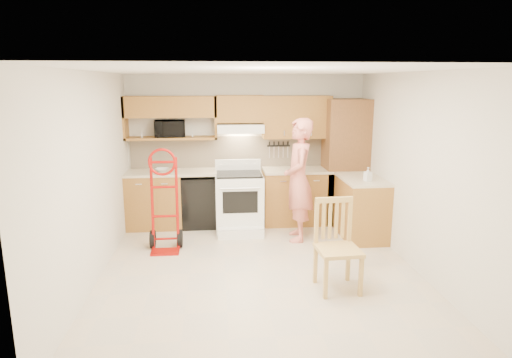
{
  "coord_description": "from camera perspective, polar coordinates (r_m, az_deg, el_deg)",
  "views": [
    {
      "loc": [
        -0.53,
        -5.23,
        2.37
      ],
      "look_at": [
        0.0,
        0.5,
        1.1
      ],
      "focal_mm": 30.85,
      "sensor_mm": 36.0,
      "label": 1
    }
  ],
  "objects": [
    {
      "name": "floor",
      "position": [
        5.77,
        0.47,
        -11.92
      ],
      "size": [
        4.0,
        4.5,
        0.02
      ],
      "primitive_type": "cube",
      "color": "#BEB09B",
      "rests_on": "ground"
    },
    {
      "name": "ceiling",
      "position": [
        5.26,
        0.52,
        13.98
      ],
      "size": [
        4.0,
        4.5,
        0.02
      ],
      "primitive_type": "cube",
      "color": "white",
      "rests_on": "ground"
    },
    {
      "name": "wall_back",
      "position": [
        7.59,
        -1.23,
        3.95
      ],
      "size": [
        4.0,
        0.02,
        2.5
      ],
      "primitive_type": "cube",
      "color": "beige",
      "rests_on": "ground"
    },
    {
      "name": "wall_front",
      "position": [
        3.22,
        4.6,
        -7.93
      ],
      "size": [
        4.0,
        0.02,
        2.5
      ],
      "primitive_type": "cube",
      "color": "beige",
      "rests_on": "ground"
    },
    {
      "name": "wall_left",
      "position": [
        5.55,
        -20.64,
        -0.0
      ],
      "size": [
        0.02,
        4.5,
        2.5
      ],
      "primitive_type": "cube",
      "color": "beige",
      "rests_on": "ground"
    },
    {
      "name": "wall_right",
      "position": [
        5.92,
        20.24,
        0.77
      ],
      "size": [
        0.02,
        4.5,
        2.5
      ],
      "primitive_type": "cube",
      "color": "beige",
      "rests_on": "ground"
    },
    {
      "name": "backsplash",
      "position": [
        7.57,
        -1.22,
        3.55
      ],
      "size": [
        3.92,
        0.03,
        0.55
      ],
      "primitive_type": "cube",
      "color": "beige",
      "rests_on": "wall_back"
    },
    {
      "name": "lower_cab_left",
      "position": [
        7.5,
        -12.94,
        -2.72
      ],
      "size": [
        0.9,
        0.6,
        0.9
      ],
      "primitive_type": "cube",
      "color": "olive",
      "rests_on": "ground"
    },
    {
      "name": "dishwasher",
      "position": [
        7.44,
        -7.2,
        -2.81
      ],
      "size": [
        0.6,
        0.6,
        0.85
      ],
      "primitive_type": "cube",
      "color": "black",
      "rests_on": "ground"
    },
    {
      "name": "lower_cab_right",
      "position": [
        7.55,
        5.26,
        -2.34
      ],
      "size": [
        1.14,
        0.6,
        0.9
      ],
      "primitive_type": "cube",
      "color": "olive",
      "rests_on": "ground"
    },
    {
      "name": "countertop_left",
      "position": [
        7.36,
        -10.8,
        0.85
      ],
      "size": [
        1.5,
        0.63,
        0.04
      ],
      "primitive_type": "cube",
      "color": "beige",
      "rests_on": "lower_cab_left"
    },
    {
      "name": "countertop_right",
      "position": [
        7.45,
        5.33,
        1.16
      ],
      "size": [
        1.14,
        0.63,
        0.04
      ],
      "primitive_type": "cube",
      "color": "beige",
      "rests_on": "lower_cab_right"
    },
    {
      "name": "cab_return_right",
      "position": [
        7.02,
        13.47,
        -3.77
      ],
      "size": [
        0.6,
        1.0,
        0.9
      ],
      "primitive_type": "cube",
      "color": "olive",
      "rests_on": "ground"
    },
    {
      "name": "countertop_return",
      "position": [
        6.91,
        13.66,
        -0.02
      ],
      "size": [
        0.63,
        1.0,
        0.04
      ],
      "primitive_type": "cube",
      "color": "beige",
      "rests_on": "cab_return_right"
    },
    {
      "name": "pantry_tall",
      "position": [
        7.62,
        11.43,
        2.21
      ],
      "size": [
        0.7,
        0.6,
        2.1
      ],
      "primitive_type": "cube",
      "color": "brown",
      "rests_on": "ground"
    },
    {
      "name": "upper_cab_left",
      "position": [
        7.36,
        -11.04,
        9.18
      ],
      "size": [
        1.5,
        0.33,
        0.34
      ],
      "primitive_type": "cube",
      "color": "olive",
      "rests_on": "wall_back"
    },
    {
      "name": "upper_shelf_mw",
      "position": [
        7.4,
        -10.88,
        5.23
      ],
      "size": [
        1.5,
        0.33,
        0.04
      ],
      "primitive_type": "cube",
      "color": "olive",
      "rests_on": "wall_back"
    },
    {
      "name": "upper_cab_center",
      "position": [
        7.34,
        -2.11,
        9.07
      ],
      "size": [
        0.76,
        0.33,
        0.44
      ],
      "primitive_type": "cube",
      "color": "olive",
      "rests_on": "wall_back"
    },
    {
      "name": "upper_cab_right",
      "position": [
        7.46,
        5.28,
        8.01
      ],
      "size": [
        1.14,
        0.33,
        0.7
      ],
      "primitive_type": "cube",
      "color": "olive",
      "rests_on": "wall_back"
    },
    {
      "name": "range_hood",
      "position": [
        7.3,
        -2.06,
        6.61
      ],
      "size": [
        0.76,
        0.46,
        0.14
      ],
      "primitive_type": "cube",
      "color": "white",
      "rests_on": "wall_back"
    },
    {
      "name": "knife_strip",
      "position": [
        7.6,
        2.95,
        3.87
      ],
      "size": [
        0.4,
        0.05,
        0.29
      ],
      "primitive_type": null,
      "color": "black",
      "rests_on": "backsplash"
    },
    {
      "name": "microwave",
      "position": [
        7.39,
        -11.11,
        6.43
      ],
      "size": [
        0.52,
        0.37,
        0.27
      ],
      "primitive_type": "imported",
      "rotation": [
        0.0,
        0.0,
        0.08
      ],
      "color": "black",
      "rests_on": "upper_shelf_mw"
    },
    {
      "name": "range",
      "position": [
        7.08,
        -2.18,
        -2.39
      ],
      "size": [
        0.76,
        1.0,
        1.11
      ],
      "primitive_type": null,
      "color": "white",
      "rests_on": "ground"
    },
    {
      "name": "person",
      "position": [
        6.64,
        5.54,
        -0.14
      ],
      "size": [
        0.5,
        0.71,
        1.86
      ],
      "primitive_type": "imported",
      "rotation": [
        0.0,
        0.0,
        -1.65
      ],
      "color": "#D87364",
      "rests_on": "ground"
    },
    {
      "name": "hand_truck",
      "position": [
        6.35,
        -11.84,
        -3.38
      ],
      "size": [
        0.53,
        0.48,
        1.33
      ],
      "primitive_type": null,
      "rotation": [
        0.0,
        0.0,
        0.01
      ],
      "color": "#A20D08",
      "rests_on": "ground"
    },
    {
      "name": "dining_chair",
      "position": [
        5.18,
        10.63,
        -8.59
      ],
      "size": [
        0.5,
        0.54,
        1.06
      ],
      "primitive_type": null,
      "rotation": [
        0.0,
        0.0,
        0.06
      ],
      "color": "tan",
      "rests_on": "ground"
    },
    {
      "name": "soap_bottle",
      "position": [
        6.69,
        14.31,
        0.61
      ],
      "size": [
        0.12,
        0.12,
        0.21
      ],
      "primitive_type": "imported",
      "rotation": [
        0.0,
        0.0,
        0.3
      ],
      "color": "white",
      "rests_on": "countertop_return"
    },
    {
      "name": "bowl",
      "position": [
        7.37,
        -12.09,
        1.17
      ],
      "size": [
        0.22,
        0.22,
        0.05
      ],
      "primitive_type": "imported",
      "rotation": [
        0.0,
        0.0,
        -0.07
      ],
      "color": "white",
      "rests_on": "countertop_left"
    }
  ]
}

